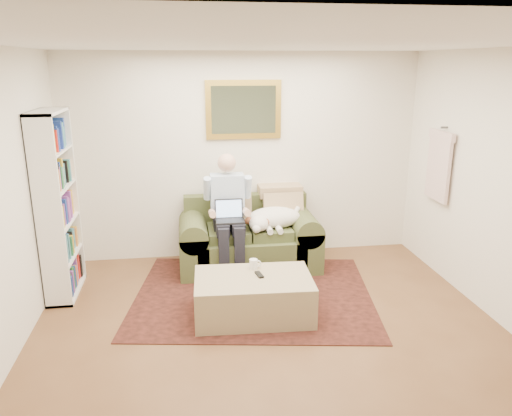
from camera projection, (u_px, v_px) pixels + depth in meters
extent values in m
cube|color=brown|center=(278.00, 356.00, 4.35)|extent=(4.50, 5.00, 0.01)
cube|color=white|center=(283.00, 43.00, 3.62)|extent=(4.50, 5.00, 0.01)
cube|color=white|center=(243.00, 157.00, 6.36)|extent=(4.50, 0.01, 2.60)
cube|color=black|center=(253.00, 294.00, 5.49)|extent=(2.85, 2.42, 0.01)
cube|color=#515B30|center=(249.00, 251.00, 6.19)|extent=(1.29, 0.83, 0.42)
cube|color=#515B30|center=(245.00, 210.00, 6.41)|extent=(1.56, 0.18, 0.43)
cube|color=#515B30|center=(194.00, 250.00, 6.08)|extent=(0.34, 0.83, 0.86)
cube|color=#515B30|center=(303.00, 245.00, 6.27)|extent=(0.34, 0.83, 0.86)
cube|color=#515B30|center=(229.00, 233.00, 6.03)|extent=(0.49, 0.56, 0.12)
cube|color=#515B30|center=(270.00, 231.00, 6.10)|extent=(0.49, 0.56, 0.12)
cube|color=black|center=(230.00, 221.00, 5.79)|extent=(0.33, 0.23, 0.02)
cube|color=black|center=(229.00, 208.00, 5.87)|extent=(0.33, 0.06, 0.23)
cube|color=#99BFF2|center=(229.00, 209.00, 5.86)|extent=(0.30, 0.05, 0.20)
cube|color=tan|center=(253.00, 297.00, 4.99)|extent=(1.19, 0.79, 0.42)
cylinder|color=white|center=(253.00, 264.00, 5.13)|extent=(0.08, 0.08, 0.10)
cube|color=black|center=(259.00, 275.00, 4.97)|extent=(0.08, 0.16, 0.02)
cube|color=gold|center=(244.00, 110.00, 6.16)|extent=(0.94, 0.04, 0.72)
cube|color=gray|center=(244.00, 110.00, 6.15)|extent=(0.80, 0.01, 0.58)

